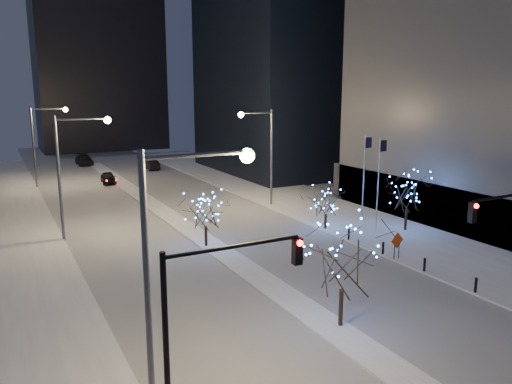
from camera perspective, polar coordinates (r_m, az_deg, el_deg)
ground at (r=23.67m, az=15.33°, el=-19.21°), size 160.00×160.00×0.00m
road at (r=52.93m, az=-11.40°, el=-1.68°), size 20.00×130.00×0.02m
median at (r=48.27m, az=-9.69°, el=-2.83°), size 2.00×80.00×0.15m
east_sidewalk at (r=46.85m, az=12.12°, el=-3.36°), size 10.00×90.00×0.15m
west_sidewalk at (r=36.51m, az=-25.99°, el=-8.62°), size 8.00×90.00×0.15m
horizon_block at (r=108.82m, az=-17.68°, el=15.84°), size 24.00×14.00×42.00m
street_lamp_w_near at (r=18.23m, az=-9.29°, el=-6.01°), size 4.40×0.56×10.00m
street_lamp_w_mid at (r=42.23m, az=-20.29°, el=3.45°), size 4.40×0.56×10.00m
street_lamp_w_far at (r=66.96m, az=-23.26°, el=5.99°), size 4.40×0.56×10.00m
street_lamp_east at (r=51.09m, az=0.90°, el=5.41°), size 3.90×0.56×10.00m
traffic_signal_west at (r=17.26m, az=-5.29°, el=-13.14°), size 5.26×0.43×7.00m
flagpoles at (r=42.78m, az=13.06°, el=1.66°), size 1.35×2.60×8.00m
bollards at (r=36.52m, az=16.43°, el=-7.02°), size 0.16×12.16×0.90m
car_near at (r=67.72m, az=-16.53°, el=1.57°), size 2.10×4.40×1.45m
car_mid at (r=77.90m, az=-11.90°, el=3.08°), size 1.59×4.54×1.49m
car_far at (r=85.58m, az=-19.05°, el=3.49°), size 2.29×5.63×1.63m
holiday_tree_median_near at (r=25.33m, az=9.89°, el=-7.11°), size 4.88×4.88×5.96m
holiday_tree_median_far at (r=38.23m, az=-5.80°, el=-2.12°), size 3.88×3.88×4.30m
holiday_tree_plaza_near at (r=44.12m, az=16.93°, el=-0.01°), size 5.23×5.23×5.18m
holiday_tree_plaza_far at (r=43.25m, az=8.01°, el=-1.00°), size 3.89×3.89×3.90m
construction_sign at (r=36.86m, az=15.82°, el=-5.62°), size 1.19×0.12×1.96m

